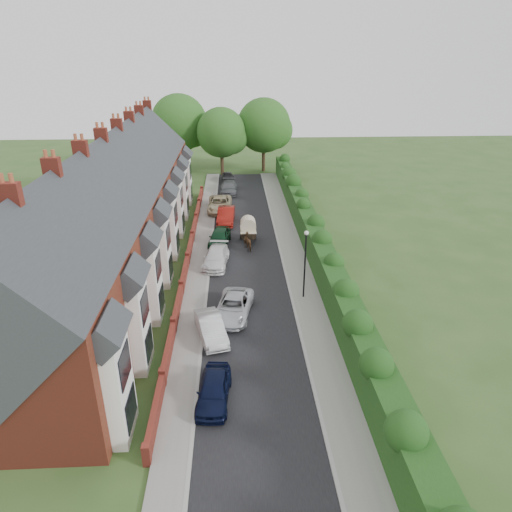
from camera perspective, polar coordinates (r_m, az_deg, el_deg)
The scene contains 24 objects.
ground at distance 29.28m, azimuth 0.39°, elevation -9.28°, with size 140.00×140.00×0.00m, color #2D4C1E.
road at distance 38.90m, azimuth -1.25°, elevation -0.30°, with size 6.00×58.00×0.02m, color black.
pavement_hedge_side at distance 39.19m, azimuth 4.75°, elevation -0.11°, with size 2.20×58.00×0.12m, color gray.
pavement_house_side at distance 38.98m, azimuth -6.92°, elevation -0.35°, with size 1.70×58.00×0.12m, color gray.
kerb_hedge_side at distance 39.06m, azimuth 3.22°, elevation -0.13°, with size 0.18×58.00×0.13m, color #999994.
kerb_house_side at distance 38.92m, azimuth -5.75°, elevation -0.32°, with size 0.18×58.00×0.13m, color #999994.
hedge at distance 38.85m, azimuth 7.46°, elevation 2.02°, with size 2.10×58.00×2.85m.
terrace_row at distance 37.50m, azimuth -17.38°, elevation 4.94°, with size 9.05×40.50×11.50m.
garden_wall_row at distance 37.99m, azimuth -8.55°, elevation -0.46°, with size 0.35×40.35×1.10m.
lamppost at distance 31.52m, azimuth 6.18°, elevation -0.01°, with size 0.32×0.32×5.16m.
tree_far_left at distance 65.29m, azimuth -4.05°, elevation 15.00°, with size 7.14×6.80×9.29m.
tree_far_right at distance 67.33m, azimuth 1.31°, elevation 15.85°, with size 7.98×7.60×10.31m.
tree_far_back at distance 68.49m, azimuth -9.20°, elevation 15.96°, with size 8.40×8.00×10.82m.
car_navy at distance 23.92m, azimuth -5.31°, elevation -16.31°, with size 1.58×3.93×1.34m, color black.
car_silver_a at distance 28.42m, azimuth -5.66°, elevation -8.95°, with size 1.42×4.09×1.35m, color silver.
car_silver_b at distance 30.52m, azimuth -2.83°, elevation -6.33°, with size 2.20×4.78×1.33m, color silver.
car_white at distance 37.59m, azimuth -5.02°, elevation -0.19°, with size 1.89×4.64×1.35m, color white.
car_green at distance 41.65m, azimuth -4.59°, elevation 2.39°, with size 1.69×4.20×1.43m, color #0F341C.
car_red at distance 46.99m, azimuth -3.77°, elevation 5.09°, with size 1.65×4.72×1.55m, color maroon.
car_beige at distance 50.59m, azimuth -4.55°, elevation 6.47°, with size 2.55×5.53×1.54m, color #C0B18B.
car_grey at distance 57.23m, azimuth -3.42°, elevation 8.54°, with size 1.96×4.81×1.40m, color #54565C.
car_black at distance 62.03m, azimuth -3.53°, elevation 9.76°, with size 1.59×3.96×1.35m, color black.
horse at distance 40.44m, azimuth -0.90°, elevation 1.79°, with size 0.77×1.70×1.43m, color #442C19.
horse_cart at distance 41.90m, azimuth -0.99°, elevation 3.57°, with size 1.50×3.31×2.39m.
Camera 1 is at (-1.41, -24.35, 16.20)m, focal length 32.00 mm.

